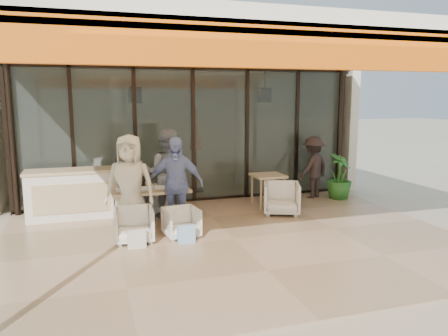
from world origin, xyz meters
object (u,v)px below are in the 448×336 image
(diner_periwinkle, at_px, (175,184))
(chair_near_right, at_px, (181,221))
(diner_navy, at_px, (126,183))
(potted_palm, at_px, (339,177))
(diner_grey, at_px, (167,174))
(side_table, at_px, (268,179))
(standing_woman, at_px, (313,168))
(chair_far_left, at_px, (124,198))
(dining_table, at_px, (150,191))
(chair_far_right, at_px, (163,195))
(side_chair, at_px, (282,197))
(diner_cream, at_px, (130,185))
(chair_near_left, at_px, (134,223))
(host_counter, at_px, (73,194))

(diner_periwinkle, bearing_deg, chair_near_right, -74.91)
(diner_navy, height_order, potted_palm, diner_navy)
(diner_grey, bearing_deg, side_table, -153.70)
(standing_woman, bearing_deg, chair_far_left, -23.78)
(dining_table, xyz_separation_m, chair_near_right, (0.43, -0.96, -0.38))
(chair_far_left, distance_m, side_table, 3.25)
(chair_far_right, distance_m, side_chair, 2.59)
(chair_near_right, relative_size, diner_cream, 0.33)
(diner_cream, height_order, potted_palm, diner_cream)
(diner_cream, relative_size, standing_woman, 1.19)
(chair_far_right, bearing_deg, side_chair, 150.15)
(chair_near_left, xyz_separation_m, chair_near_right, (0.84, 0.00, -0.04))
(diner_navy, distance_m, potted_palm, 5.18)
(side_table, xyz_separation_m, potted_palm, (1.94, 0.10, -0.07))
(diner_periwinkle, relative_size, side_chair, 2.32)
(chair_near_right, xyz_separation_m, diner_cream, (-0.84, 0.50, 0.62))
(diner_navy, bearing_deg, chair_far_right, -131.41)
(diner_periwinkle, bearing_deg, side_table, 40.59)
(chair_near_right, height_order, diner_navy, diner_navy)
(dining_table, distance_m, chair_near_left, 1.10)
(diner_grey, bearing_deg, host_counter, 6.65)
(chair_near_left, distance_m, side_table, 3.63)
(diner_periwinkle, xyz_separation_m, potted_palm, (4.33, 1.24, -0.32))
(dining_table, bearing_deg, chair_near_left, -113.43)
(host_counter, xyz_separation_m, chair_near_right, (1.88, -1.87, -0.23))
(host_counter, distance_m, chair_near_right, 2.66)
(side_table, height_order, side_chair, side_chair)
(chair_far_right, distance_m, standing_woman, 3.79)
(diner_grey, bearing_deg, diner_cream, 67.60)
(dining_table, height_order, standing_woman, standing_woman)
(diner_grey, bearing_deg, standing_woman, -149.79)
(chair_far_right, height_order, diner_grey, diner_grey)
(host_counter, relative_size, diner_navy, 1.18)
(host_counter, distance_m, side_table, 4.27)
(chair_far_left, bearing_deg, dining_table, 105.23)
(chair_far_left, xyz_separation_m, side_chair, (3.22, -1.01, 0.03))
(chair_far_left, bearing_deg, diner_grey, 140.77)
(side_table, height_order, potted_palm, potted_palm)
(diner_cream, xyz_separation_m, side_table, (3.22, 1.14, -0.29))
(diner_navy, xyz_separation_m, diner_periwinkle, (0.84, -0.90, 0.11))
(dining_table, bearing_deg, diner_navy, 133.02)
(chair_far_left, distance_m, potted_palm, 5.18)
(diner_cream, bearing_deg, host_counter, 148.05)
(standing_woman, xyz_separation_m, potted_palm, (0.56, -0.30, -0.21))
(chair_near_right, relative_size, diner_navy, 0.39)
(host_counter, xyz_separation_m, side_table, (4.26, -0.23, 0.11))
(diner_periwinkle, distance_m, side_chair, 2.47)
(chair_near_left, height_order, side_table, side_table)
(diner_periwinkle, bearing_deg, host_counter, 159.05)
(chair_near_left, height_order, diner_cream, diner_cream)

